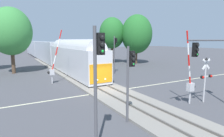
{
  "coord_description": "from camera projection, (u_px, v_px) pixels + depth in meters",
  "views": [
    {
      "loc": [
        -9.1,
        -16.95,
        5.4
      ],
      "look_at": [
        1.88,
        2.51,
        2.0
      ],
      "focal_mm": 30.28,
      "sensor_mm": 36.0,
      "label": 1
    }
  ],
  "objects": [
    {
      "name": "maple_right_background",
      "position": [
        137.0,
        34.0,
        42.44
      ],
      "size": [
        6.88,
        6.88,
        11.02
      ],
      "color": "#4C3828",
      "rests_on": "ground"
    },
    {
      "name": "traffic_signal_near_right",
      "position": [
        220.0,
        54.0,
        14.69
      ],
      "size": [
        5.78,
        0.38,
        5.62
      ],
      "color": "#4C4C51",
      "rests_on": "ground"
    },
    {
      "name": "crossing_signal_mast",
      "position": [
        206.0,
        75.0,
        16.16
      ],
      "size": [
        1.36,
        0.44,
        3.93
      ],
      "color": "#B2B2B7",
      "rests_on": "ground"
    },
    {
      "name": "traffic_signal_median",
      "position": [
        130.0,
        72.0,
        12.07
      ],
      "size": [
        0.53,
        0.38,
        5.01
      ],
      "color": "#4C4C51",
      "rests_on": "ground"
    },
    {
      "name": "traffic_signal_near_left",
      "position": [
        98.0,
        70.0,
        8.67
      ],
      "size": [
        0.53,
        0.38,
        6.02
      ],
      "color": "#4C4C51",
      "rests_on": "ground"
    },
    {
      "name": "commuter_train",
      "position": [
        48.0,
        51.0,
        46.53
      ],
      "size": [
        3.04,
        63.89,
        5.16
      ],
      "color": "silver",
      "rests_on": "railway_track"
    },
    {
      "name": "ground_plane",
      "position": [
        108.0,
        92.0,
        19.83
      ],
      "size": [
        220.0,
        220.0,
        0.0
      ],
      "primitive_type": "plane",
      "color": "#47474C"
    },
    {
      "name": "road_centre_stripe",
      "position": [
        108.0,
        92.0,
        19.83
      ],
      "size": [
        44.0,
        0.2,
        0.01
      ],
      "color": "beige",
      "rests_on": "ground"
    },
    {
      "name": "crossing_gate_far",
      "position": [
        53.0,
        67.0,
        23.24
      ],
      "size": [
        2.0,
        0.4,
        6.62
      ],
      "color": "#B7B7BC",
      "rests_on": "ground"
    },
    {
      "name": "crossing_gate_near",
      "position": [
        190.0,
        81.0,
        15.86
      ],
      "size": [
        1.42,
        0.4,
        6.14
      ],
      "color": "#B7B7BC",
      "rests_on": "ground"
    },
    {
      "name": "oak_behind_train",
      "position": [
        11.0,
        31.0,
        29.71
      ],
      "size": [
        6.44,
        6.44,
        10.49
      ],
      "color": "#4C3828",
      "rests_on": "ground"
    },
    {
      "name": "oak_far_right",
      "position": [
        112.0,
        33.0,
        43.13
      ],
      "size": [
        5.78,
        5.78,
        10.48
      ],
      "color": "#4C3828",
      "rests_on": "ground"
    },
    {
      "name": "traffic_signal_far_side",
      "position": [
        115.0,
        49.0,
        29.55
      ],
      "size": [
        0.53,
        0.38,
        6.0
      ],
      "color": "#4C4C51",
      "rests_on": "ground"
    },
    {
      "name": "railway_track",
      "position": [
        108.0,
        91.0,
        19.82
      ],
      "size": [
        4.4,
        80.0,
        0.32
      ],
      "color": "gray",
      "rests_on": "ground"
    }
  ]
}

